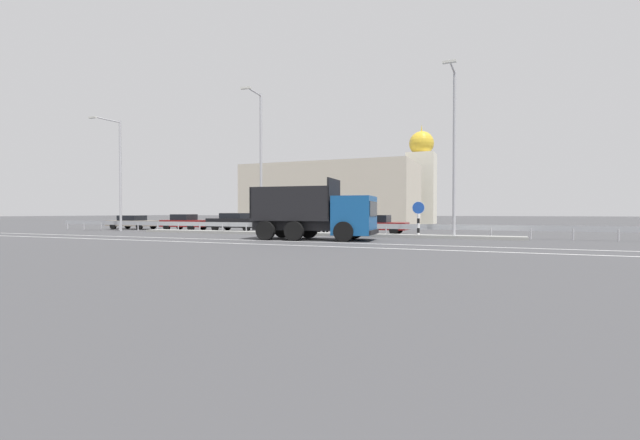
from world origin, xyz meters
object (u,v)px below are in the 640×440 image
object	(u,v)px
street_lamp_0	(118,169)
parked_car_3	(305,224)
dump_truck	(328,217)
street_lamp_2	(454,145)
parked_car_0	(133,222)
parked_car_2	(236,222)
median_road_sign	(418,218)
church_tower	(421,179)
parked_car_4	(378,224)
street_lamp_1	(260,156)
parked_car_1	(185,222)

from	to	relation	value
street_lamp_0	parked_car_3	distance (m)	15.79
street_lamp_0	parked_car_3	bearing A→B (deg)	13.38
dump_truck	street_lamp_2	world-z (taller)	street_lamp_2
parked_car_0	parked_car_2	bearing A→B (deg)	86.58
street_lamp_0	street_lamp_2	bearing A→B (deg)	0.28
dump_truck	median_road_sign	xyz separation A→B (m)	(4.22, 3.98, -0.09)
median_road_sign	church_tower	distance (m)	32.41
parked_car_2	parked_car_3	world-z (taller)	parked_car_2
parked_car_3	church_tower	size ratio (longest dim) A/B	0.32
parked_car_4	street_lamp_1	bearing A→B (deg)	-65.91
parked_car_2	church_tower	distance (m)	30.41
parked_car_1	parked_car_3	xyz separation A→B (m)	(11.15, -0.02, -0.03)
parked_car_4	church_tower	distance (m)	28.78
street_lamp_0	street_lamp_1	bearing A→B (deg)	1.09
street_lamp_0	parked_car_4	distance (m)	21.10
street_lamp_0	church_tower	bearing A→B (deg)	59.64
parked_car_3	parked_car_4	xyz separation A→B (m)	(5.53, 0.25, 0.01)
street_lamp_2	parked_car_0	distance (m)	28.51
street_lamp_1	parked_car_3	size ratio (longest dim) A/B	2.30
street_lamp_1	median_road_sign	bearing A→B (deg)	0.48
street_lamp_0	parked_car_0	xyz separation A→B (m)	(-2.22, 3.61, -4.32)
street_lamp_2	parked_car_3	distance (m)	12.35
street_lamp_1	parked_car_1	bearing A→B (deg)	160.37
median_road_sign	street_lamp_0	bearing A→B (deg)	-179.19
street_lamp_0	parked_car_4	world-z (taller)	street_lamp_0
street_lamp_0	street_lamp_1	xyz separation A→B (m)	(12.87, 0.24, 0.41)
dump_truck	church_tower	size ratio (longest dim) A/B	0.53
parked_car_3	parked_car_2	bearing A→B (deg)	-91.20
parked_car_0	church_tower	size ratio (longest dim) A/B	0.36
street_lamp_0	parked_car_2	bearing A→B (deg)	24.20
street_lamp_2	parked_car_4	bearing A→B (deg)	145.90
dump_truck	parked_car_4	bearing A→B (deg)	167.61
parked_car_2	parked_car_3	xyz separation A→B (m)	(6.23, -0.33, -0.09)
median_road_sign	parked_car_0	size ratio (longest dim) A/B	0.46
street_lamp_0	street_lamp_2	xyz separation A→B (m)	(25.69, 0.13, 0.38)
parked_car_0	church_tower	world-z (taller)	church_tower
dump_truck	church_tower	distance (m)	35.98
dump_truck	parked_car_4	world-z (taller)	dump_truck
parked_car_0	parked_car_3	world-z (taller)	parked_car_3
parked_car_1	parked_car_3	world-z (taller)	parked_car_1
dump_truck	parked_car_3	size ratio (longest dim) A/B	1.65
median_road_sign	parked_car_4	world-z (taller)	median_road_sign
street_lamp_1	street_lamp_2	distance (m)	12.82
parked_car_2	parked_car_3	size ratio (longest dim) A/B	1.16
median_road_sign	street_lamp_0	world-z (taller)	street_lamp_0
parked_car_0	street_lamp_1	bearing A→B (deg)	72.77
street_lamp_0	parked_car_2	world-z (taller)	street_lamp_0
street_lamp_0	church_tower	size ratio (longest dim) A/B	0.68
parked_car_0	parked_car_3	bearing A→B (deg)	85.03
parked_car_1	parked_car_2	bearing A→B (deg)	91.56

